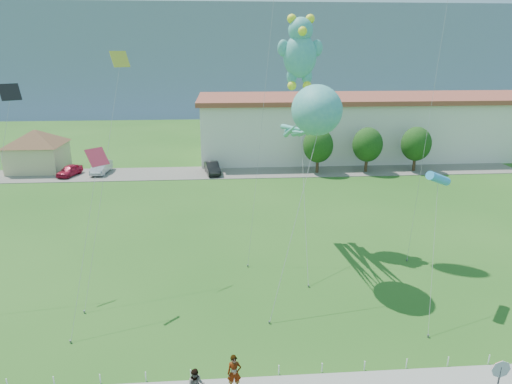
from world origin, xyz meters
TOP-DOWN VIEW (x-y plane):
  - ground at (0.00, 0.00)m, footprint 160.00×160.00m
  - parking_strip at (0.00, 35.00)m, footprint 70.00×6.00m
  - hill_ridge at (0.00, 120.00)m, footprint 160.00×50.00m
  - pavilion at (-24.00, 38.00)m, footprint 9.20×9.20m
  - warehouse at (26.00, 44.00)m, footprint 61.00×15.00m
  - stop_sign at (9.50, -4.21)m, footprint 0.80×0.07m
  - rope_fence at (0.00, -1.30)m, footprint 26.05×0.05m
  - tree_near at (10.00, 34.00)m, footprint 3.60×3.60m
  - tree_mid at (16.00, 34.00)m, footprint 3.60×3.60m
  - tree_far at (22.00, 34.00)m, footprint 3.60×3.60m
  - pedestrian_left at (-1.05, -2.19)m, footprint 0.61×0.40m
  - parked_car_red at (-19.36, 34.77)m, footprint 2.56×3.99m
  - parked_car_silver at (-15.94, 35.71)m, footprint 1.82×4.55m
  - parked_car_black at (-2.62, 34.44)m, footprint 2.19×4.45m
  - octopus_kite at (4.38, 9.92)m, footprint 4.96×12.72m
  - teddy_bear_kite at (4.36, 15.21)m, footprint 3.27×9.73m
  - small_kite_yellow at (-7.87, 10.78)m, footprint 2.40×7.79m
  - small_kite_cyan at (10.77, 5.28)m, footprint 2.02×5.56m
  - small_kite_pink at (-8.36, 6.07)m, footprint 1.70×5.40m
  - small_kite_black at (-13.94, 9.20)m, footprint 2.01×5.86m

SIDE VIEW (x-z plane):
  - ground at x=0.00m, z-range 0.00..0.00m
  - parking_strip at x=0.00m, z-range 0.00..0.06m
  - rope_fence at x=0.00m, z-range 0.00..0.50m
  - parked_car_red at x=-19.36m, z-range 0.06..1.33m
  - parked_car_black at x=-2.62m, z-range 0.06..1.46m
  - parked_car_silver at x=-15.94m, z-range 0.06..1.53m
  - pedestrian_left at x=-1.05m, z-range 0.10..1.77m
  - stop_sign at x=9.50m, z-range 0.62..3.12m
  - pavilion at x=-24.00m, z-range 0.52..5.52m
  - tree_near at x=10.00m, z-range 0.65..6.12m
  - tree_mid at x=16.00m, z-range 0.65..6.12m
  - tree_far at x=22.00m, z-range 0.65..6.12m
  - warehouse at x=26.00m, z-range 0.02..8.22m
  - small_kite_cyan at x=10.77m, z-range 3.37..11.10m
  - small_kite_pink at x=-8.36m, z-range 3.22..12.22m
  - octopus_kite at x=4.38m, z-range 3.93..16.21m
  - small_kite_black at x=-13.94m, z-range 4.33..16.61m
  - small_kite_yellow at x=-7.87m, z-range 4.87..18.98m
  - hill_ridge at x=0.00m, z-range 0.00..25.00m
  - teddy_bear_kite at x=4.36m, z-range 5.86..22.50m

